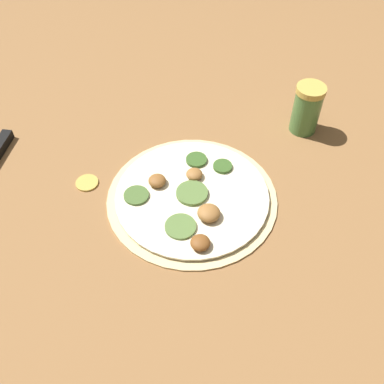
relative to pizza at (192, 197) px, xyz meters
name	(u,v)px	position (x,y,z in m)	size (l,w,h in m)	color
ground_plane	(192,198)	(0.00, 0.00, -0.01)	(3.00, 3.00, 0.00)	olive
pizza	(192,197)	(0.00, 0.00, 0.00)	(0.30, 0.30, 0.03)	beige
spice_jar	(307,109)	(-0.20, -0.21, 0.04)	(0.06, 0.06, 0.10)	#4C7F42
loose_cap	(87,182)	(0.19, -0.02, 0.00)	(0.04, 0.04, 0.01)	gold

